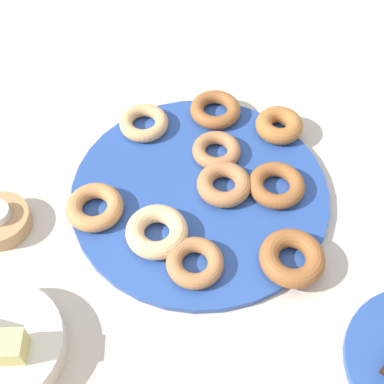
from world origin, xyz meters
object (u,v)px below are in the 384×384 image
at_px(donut_6, 279,125).
at_px(fruit_bowl, 0,347).
at_px(donut_1, 215,110).
at_px(donut_4, 216,150).
at_px(donut_plate, 200,192).
at_px(donut_7, 292,258).
at_px(donut_0, 277,185).
at_px(donut_3, 157,232).
at_px(donut_2, 195,263).
at_px(donut_8, 224,184).
at_px(donut_9, 95,207).
at_px(donut_5, 144,123).
at_px(candle_holder, 0,221).
at_px(melon_chunk_left, 11,347).

height_order(donut_6, fruit_bowl, donut_6).
relative_size(donut_1, donut_4, 1.10).
bearing_deg(donut_1, donut_plate, 105.30).
distance_m(donut_4, donut_7, 0.23).
bearing_deg(donut_0, donut_3, 50.42).
height_order(donut_2, donut_8, donut_8).
distance_m(donut_6, donut_7, 0.27).
relative_size(donut_4, fruit_bowl, 0.48).
xyz_separation_m(donut_4, donut_8, (-0.04, 0.06, 0.00)).
xyz_separation_m(donut_4, fruit_bowl, (0.12, 0.43, -0.01)).
relative_size(donut_7, fruit_bowl, 0.56).
relative_size(donut_1, donut_3, 0.97).
distance_m(donut_plate, donut_4, 0.08).
bearing_deg(donut_2, donut_plate, -68.40).
bearing_deg(donut_9, donut_0, -146.36).
xyz_separation_m(donut_1, donut_9, (0.08, 0.28, 0.00)).
height_order(donut_1, donut_6, donut_6).
bearing_deg(donut_9, donut_2, 172.98).
height_order(donut_4, donut_8, donut_8).
bearing_deg(donut_5, donut_0, 172.75).
bearing_deg(donut_3, donut_6, -108.02).
xyz_separation_m(donut_2, donut_3, (0.07, -0.02, 0.00)).
height_order(donut_5, candle_holder, donut_5).
bearing_deg(donut_6, donut_5, 22.89).
relative_size(candle_holder, fruit_bowl, 0.55).
relative_size(donut_plate, donut_5, 4.83).
xyz_separation_m(donut_3, donut_6, (-0.09, -0.29, 0.00)).
relative_size(donut_plate, candle_holder, 4.44).
height_order(donut_0, fruit_bowl, same).
distance_m(donut_5, candle_holder, 0.29).
relative_size(donut_1, donut_9, 1.02).
bearing_deg(fruit_bowl, donut_5, -87.49).
distance_m(donut_plate, donut_5, 0.17).
xyz_separation_m(donut_6, melon_chunk_left, (0.17, 0.53, 0.03)).
relative_size(donut_4, donut_5, 0.96).
xyz_separation_m(donut_plate, donut_1, (0.05, -0.17, 0.02)).
height_order(donut_9, melon_chunk_left, melon_chunk_left).
relative_size(donut_1, melon_chunk_left, 2.54).
distance_m(donut_4, fruit_bowl, 0.45).
distance_m(donut_3, donut_6, 0.30).
bearing_deg(candle_holder, donut_9, -147.69).
bearing_deg(donut_5, fruit_bowl, 92.51).
bearing_deg(donut_4, donut_3, 85.20).
bearing_deg(donut_7, donut_2, 27.66).
bearing_deg(donut_1, donut_0, 143.63).
bearing_deg(donut_5, donut_2, 132.69).
distance_m(donut_4, candle_holder, 0.37).
distance_m(donut_6, candle_holder, 0.49).
distance_m(donut_4, donut_9, 0.23).
bearing_deg(donut_8, donut_4, -57.32).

